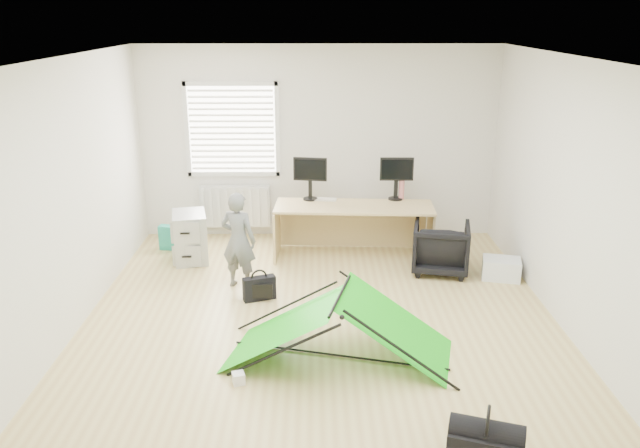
{
  "coord_description": "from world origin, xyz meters",
  "views": [
    {
      "loc": [
        -0.06,
        -5.91,
        3.1
      ],
      "look_at": [
        0.0,
        0.4,
        0.95
      ],
      "focal_mm": 35.0,
      "sensor_mm": 36.0,
      "label": 1
    }
  ],
  "objects_px": {
    "thermos": "(402,189)",
    "person": "(239,240)",
    "kite": "(340,327)",
    "storage_crate": "(501,269)",
    "monitor_right": "(396,184)",
    "office_chair": "(441,248)",
    "monitor_left": "(310,184)",
    "desk": "(354,231)",
    "filing_cabinet": "(190,237)",
    "laptop_bag": "(259,288)",
    "duffel_bag": "(485,446)"
  },
  "relations": [
    {
      "from": "thermos",
      "to": "person",
      "type": "xyz_separation_m",
      "value": [
        -2.06,
        -1.26,
        -0.26
      ]
    },
    {
      "from": "monitor_right",
      "to": "laptop_bag",
      "type": "xyz_separation_m",
      "value": [
        -1.72,
        -1.61,
        -0.78
      ]
    },
    {
      "from": "filing_cabinet",
      "to": "duffel_bag",
      "type": "height_order",
      "value": "filing_cabinet"
    },
    {
      "from": "filing_cabinet",
      "to": "person",
      "type": "xyz_separation_m",
      "value": [
        0.74,
        -0.83,
        0.26
      ]
    },
    {
      "from": "filing_cabinet",
      "to": "duffel_bag",
      "type": "relative_size",
      "value": 1.21
    },
    {
      "from": "desk",
      "to": "filing_cabinet",
      "type": "relative_size",
      "value": 3.2
    },
    {
      "from": "office_chair",
      "to": "kite",
      "type": "height_order",
      "value": "kite"
    },
    {
      "from": "desk",
      "to": "monitor_left",
      "type": "height_order",
      "value": "monitor_left"
    },
    {
      "from": "desk",
      "to": "monitor_left",
      "type": "relative_size",
      "value": 4.64
    },
    {
      "from": "thermos",
      "to": "monitor_left",
      "type": "bearing_deg",
      "value": -179.51
    },
    {
      "from": "office_chair",
      "to": "person",
      "type": "distance_m",
      "value": 2.52
    },
    {
      "from": "office_chair",
      "to": "duffel_bag",
      "type": "distance_m",
      "value": 3.52
    },
    {
      "from": "monitor_right",
      "to": "laptop_bag",
      "type": "distance_m",
      "value": 2.48
    },
    {
      "from": "kite",
      "to": "storage_crate",
      "type": "xyz_separation_m",
      "value": [
        2.05,
        1.83,
        -0.2
      ]
    },
    {
      "from": "person",
      "to": "kite",
      "type": "relative_size",
      "value": 0.56
    },
    {
      "from": "thermos",
      "to": "storage_crate",
      "type": "xyz_separation_m",
      "value": [
        1.11,
        -1.05,
        -0.71
      ]
    },
    {
      "from": "filing_cabinet",
      "to": "laptop_bag",
      "type": "xyz_separation_m",
      "value": [
        0.99,
        -1.2,
        -0.19
      ]
    },
    {
      "from": "desk",
      "to": "thermos",
      "type": "relative_size",
      "value": 7.62
    },
    {
      "from": "laptop_bag",
      "to": "filing_cabinet",
      "type": "bearing_deg",
      "value": 109.42
    },
    {
      "from": "monitor_left",
      "to": "office_chair",
      "type": "bearing_deg",
      "value": -17.31
    },
    {
      "from": "filing_cabinet",
      "to": "thermos",
      "type": "distance_m",
      "value": 2.87
    },
    {
      "from": "storage_crate",
      "to": "person",
      "type": "bearing_deg",
      "value": -176.28
    },
    {
      "from": "office_chair",
      "to": "desk",
      "type": "bearing_deg",
      "value": -14.94
    },
    {
      "from": "thermos",
      "to": "filing_cabinet",
      "type": "bearing_deg",
      "value": -171.41
    },
    {
      "from": "monitor_left",
      "to": "office_chair",
      "type": "distance_m",
      "value": 1.92
    },
    {
      "from": "kite",
      "to": "laptop_bag",
      "type": "relative_size",
      "value": 5.64
    },
    {
      "from": "thermos",
      "to": "person",
      "type": "distance_m",
      "value": 2.42
    },
    {
      "from": "desk",
      "to": "kite",
      "type": "xyz_separation_m",
      "value": [
        -0.29,
        -2.59,
        -0.03
      ]
    },
    {
      "from": "monitor_left",
      "to": "kite",
      "type": "bearing_deg",
      "value": -75.31
    },
    {
      "from": "office_chair",
      "to": "laptop_bag",
      "type": "xyz_separation_m",
      "value": [
        -2.2,
        -0.81,
        -0.18
      ]
    },
    {
      "from": "desk",
      "to": "office_chair",
      "type": "distance_m",
      "value": 1.18
    },
    {
      "from": "person",
      "to": "storage_crate",
      "type": "distance_m",
      "value": 3.21
    },
    {
      "from": "kite",
      "to": "storage_crate",
      "type": "bearing_deg",
      "value": 56.16
    },
    {
      "from": "person",
      "to": "kite",
      "type": "bearing_deg",
      "value": 143.06
    },
    {
      "from": "filing_cabinet",
      "to": "storage_crate",
      "type": "xyz_separation_m",
      "value": [
        3.91,
        -0.63,
        -0.2
      ]
    },
    {
      "from": "storage_crate",
      "to": "monitor_right",
      "type": "bearing_deg",
      "value": 138.91
    },
    {
      "from": "laptop_bag",
      "to": "person",
      "type": "bearing_deg",
      "value": 104.91
    },
    {
      "from": "kite",
      "to": "storage_crate",
      "type": "relative_size",
      "value": 4.61
    },
    {
      "from": "office_chair",
      "to": "kite",
      "type": "bearing_deg",
      "value": 68.37
    },
    {
      "from": "desk",
      "to": "storage_crate",
      "type": "bearing_deg",
      "value": -20.11
    },
    {
      "from": "monitor_left",
      "to": "monitor_right",
      "type": "xyz_separation_m",
      "value": [
        1.15,
        0.0,
        -0.0
      ]
    },
    {
      "from": "filing_cabinet",
      "to": "kite",
      "type": "distance_m",
      "value": 3.08
    },
    {
      "from": "monitor_left",
      "to": "person",
      "type": "xyz_separation_m",
      "value": [
        -0.83,
        -1.24,
        -0.34
      ]
    },
    {
      "from": "office_chair",
      "to": "filing_cabinet",
      "type": "bearing_deg",
      "value": 4.46
    },
    {
      "from": "office_chair",
      "to": "storage_crate",
      "type": "bearing_deg",
      "value": 173.32
    },
    {
      "from": "monitor_left",
      "to": "person",
      "type": "relative_size",
      "value": 0.38
    },
    {
      "from": "kite",
      "to": "monitor_right",
      "type": "bearing_deg",
      "value": 87.73
    },
    {
      "from": "desk",
      "to": "laptop_bag",
      "type": "xyz_separation_m",
      "value": [
        -1.15,
        -1.33,
        -0.21
      ]
    },
    {
      "from": "person",
      "to": "duffel_bag",
      "type": "xyz_separation_m",
      "value": [
        2.12,
        -3.06,
        -0.46
      ]
    },
    {
      "from": "monitor_right",
      "to": "thermos",
      "type": "relative_size",
      "value": 1.64
    }
  ]
}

